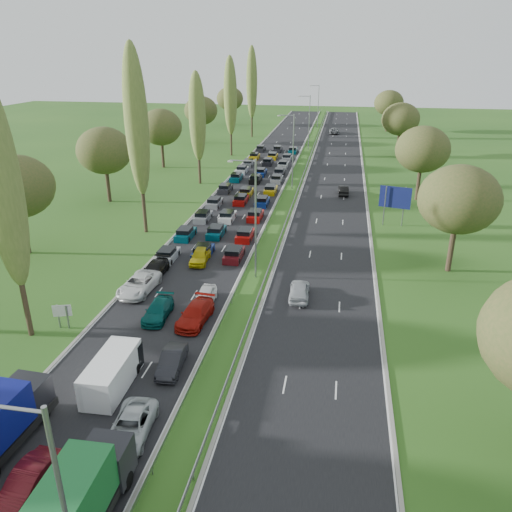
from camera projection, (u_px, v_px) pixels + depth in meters
The scene contains 25 objects.
ground at pixel (293, 186), 84.25m from camera, with size 260.00×260.00×0.00m, color #27531A.
near_carriageway at pixel (256, 181), 87.59m from camera, with size 10.50×215.00×0.04m, color black.
far_carriageway at pixel (334, 184), 85.46m from camera, with size 10.50×215.00×0.04m, color black.
central_reservation at pixel (295, 179), 86.31m from camera, with size 2.36×215.00×0.32m.
lamp_columns at pixel (293, 153), 80.13m from camera, with size 0.18×140.18×12.00m.
poplar_row at pixel (176, 117), 71.26m from camera, with size 2.80×127.80×22.44m.
woodland_left at pixel (93, 155), 69.69m from camera, with size 8.00×166.00×11.10m.
woodland_right at pixel (431, 161), 66.09m from camera, with size 8.00×153.00×11.10m.
traffic_queue_fill at pixel (251, 185), 82.96m from camera, with size 9.12×68.03×0.80m.
near_car_2 at pixel (139, 284), 47.19m from camera, with size 2.62×5.68×1.58m, color silver.
near_car_3 at pixel (155, 269), 50.61m from camera, with size 1.95×4.80×1.39m, color black.
near_car_5 at pixel (28, 482), 25.65m from camera, with size 1.57×4.51×1.49m, color #590F16.
near_car_7 at pixel (158, 310), 42.71m from camera, with size 1.90×4.66×1.35m, color #044845.
near_car_8 at pixel (200, 256), 53.81m from camera, with size 1.79×4.45×1.52m, color #B7A70C.
near_car_9 at pixel (172, 361), 35.76m from camera, with size 1.47×4.22×1.39m, color black.
near_car_10 at pixel (131, 426), 29.55m from camera, with size 2.26×4.91×1.37m, color #B2B9BC.
near_car_11 at pixel (195, 314), 41.95m from camera, with size 2.13×5.24×1.52m, color #971009.
near_car_12 at pixel (206, 296), 45.07m from camera, with size 1.65×4.09×1.40m, color silver.
far_car_0 at pixel (299, 290), 46.03m from camera, with size 1.84×4.57×1.56m, color #A2A7AB.
far_car_1 at pixel (343, 190), 78.90m from camera, with size 1.55×4.45×1.46m, color black.
far_car_2 at pixel (334, 131), 136.14m from camera, with size 2.59×5.63×1.56m, color slate.
white_van_front at pixel (110, 376), 33.58m from camera, with size 1.93×4.93×1.98m.
white_van_rear at pixel (113, 371), 33.85m from camera, with size 2.24×5.71×2.29m.
info_sign at pixel (62, 313), 40.85m from camera, with size 1.46×0.53×2.10m.
direction_sign at pixel (395, 199), 64.03m from camera, with size 3.90×1.08×5.20m.
Camera 1 is at (12.40, -2.21, 21.38)m, focal length 35.00 mm.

